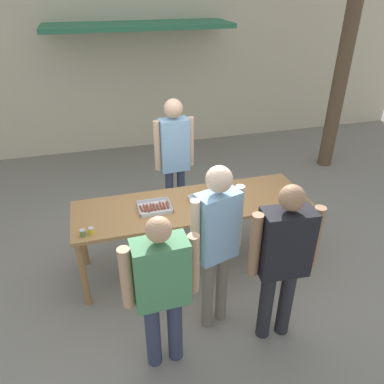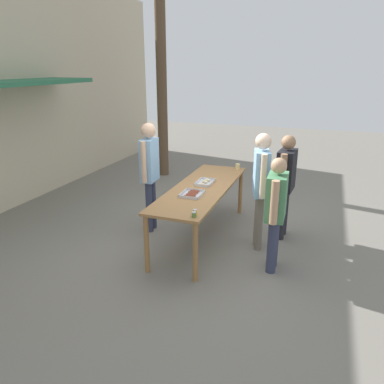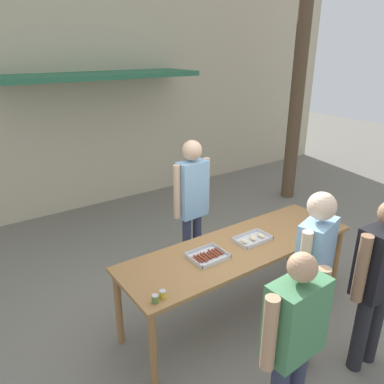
{
  "view_description": "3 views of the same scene",
  "coord_description": "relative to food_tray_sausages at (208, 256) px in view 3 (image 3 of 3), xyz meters",
  "views": [
    {
      "loc": [
        -0.96,
        -3.5,
        3.11
      ],
      "look_at": [
        0.0,
        0.0,
        1.03
      ],
      "focal_mm": 35.0,
      "sensor_mm": 36.0,
      "label": 1
    },
    {
      "loc": [
        -5.31,
        -1.77,
        2.7
      ],
      "look_at": [
        -0.43,
        0.01,
        0.93
      ],
      "focal_mm": 35.0,
      "sensor_mm": 36.0,
      "label": 2
    },
    {
      "loc": [
        -2.42,
        -2.55,
        2.85
      ],
      "look_at": [
        0.01,
        0.9,
        1.19
      ],
      "focal_mm": 35.0,
      "sensor_mm": 36.0,
      "label": 3
    }
  ],
  "objects": [
    {
      "name": "person_customer_with_cup",
      "position": [
        0.93,
        -1.23,
        0.11
      ],
      "size": [
        0.65,
        0.28,
        1.69
      ],
      "rotation": [
        0.0,
        0.0,
        3.07
      ],
      "color": "#232328",
      "rests_on": "ground"
    },
    {
      "name": "ground_plane",
      "position": [
        0.43,
        -0.01,
        -0.89
      ],
      "size": [
        24.0,
        24.0,
        0.0
      ],
      "primitive_type": "plane",
      "color": "slate"
    },
    {
      "name": "food_tray_sausages",
      "position": [
        0.0,
        0.0,
        0.0
      ],
      "size": [
        0.36,
        0.3,
        0.04
      ],
      "color": "silver",
      "rests_on": "serving_table"
    },
    {
      "name": "building_facade_back",
      "position": [
        0.43,
        3.97,
        1.37
      ],
      "size": [
        12.0,
        1.11,
        4.5
      ],
      "color": "beige",
      "rests_on": "ground"
    },
    {
      "name": "condiment_jar_mustard",
      "position": [
        -0.78,
        -0.31,
        0.02
      ],
      "size": [
        0.06,
        0.06,
        0.07
      ],
      "color": "#567A38",
      "rests_on": "serving_table"
    },
    {
      "name": "beer_cup",
      "position": [
        1.63,
        -0.3,
        0.04
      ],
      "size": [
        0.08,
        0.08,
        0.11
      ],
      "color": "#DBC67A",
      "rests_on": "serving_table"
    },
    {
      "name": "person_customer_waiting_in_line",
      "position": [
        0.41,
        -0.93,
        0.19
      ],
      "size": [
        0.53,
        0.3,
        1.78
      ],
      "rotation": [
        0.0,
        0.0,
        3.42
      ],
      "color": "#756B5B",
      "rests_on": "ground"
    },
    {
      "name": "utility_pole",
      "position": [
        3.65,
        2.1,
        2.02
      ],
      "size": [
        1.1,
        0.25,
        5.68
      ],
      "color": "brown",
      "rests_on": "ground"
    },
    {
      "name": "serving_table",
      "position": [
        0.43,
        -0.01,
        -0.1
      ],
      "size": [
        2.67,
        0.82,
        0.88
      ],
      "color": "olive",
      "rests_on": "ground"
    },
    {
      "name": "condiment_jar_ketchup",
      "position": [
        -0.7,
        -0.29,
        0.02
      ],
      "size": [
        0.06,
        0.06,
        0.07
      ],
      "color": "gold",
      "rests_on": "serving_table"
    },
    {
      "name": "person_server_behind_table",
      "position": [
        0.44,
        0.9,
        0.23
      ],
      "size": [
        0.53,
        0.24,
        1.83
      ],
      "rotation": [
        0.0,
        0.0,
        0.06
      ],
      "color": "#333851",
      "rests_on": "ground"
    },
    {
      "name": "food_tray_buns",
      "position": [
        0.61,
        -0.0,
        0.0
      ],
      "size": [
        0.39,
        0.25,
        0.05
      ],
      "color": "silver",
      "rests_on": "serving_table"
    },
    {
      "name": "person_customer_holding_hotdog",
      "position": [
        -0.17,
        -1.24,
        0.04
      ],
      "size": [
        0.65,
        0.26,
        1.58
      ],
      "rotation": [
        0.0,
        0.0,
        3.18
      ],
      "color": "#333851",
      "rests_on": "ground"
    }
  ]
}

